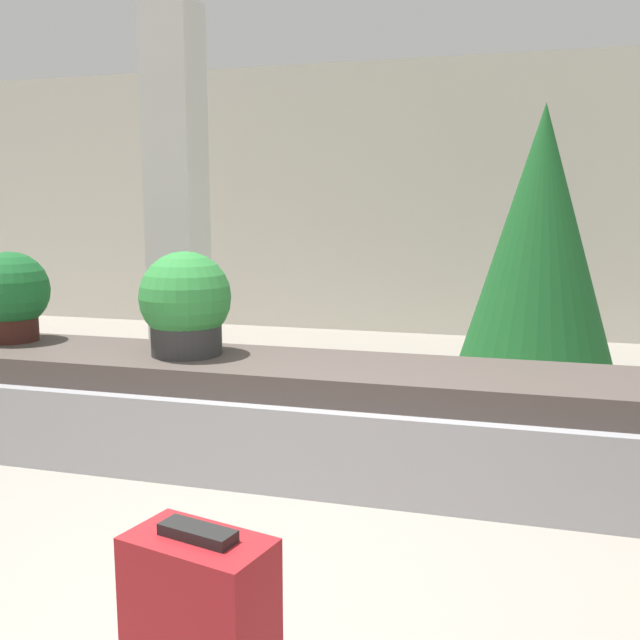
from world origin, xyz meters
name	(u,v)px	position (x,y,z in m)	size (l,w,h in m)	color
ground_plane	(191,635)	(0.00, 0.00, 0.00)	(18.00, 18.00, 0.00)	gray
back_wall	(426,199)	(0.00, 6.38, 1.60)	(18.00, 0.06, 3.20)	beige
carousel	(320,418)	(0.00, 1.73, 0.30)	(6.17, 0.96, 0.63)	#9E9EA3
pillar	(177,197)	(-1.77, 3.51, 1.60)	(0.42, 0.42, 3.20)	silver
potted_plant_0	(11,295)	(-2.16, 1.83, 0.94)	(0.51, 0.51, 0.60)	#381914
potted_plant_1	(186,304)	(-0.85, 1.74, 0.94)	(0.55, 0.55, 0.63)	#2D2D2D
decorated_tree	(540,240)	(1.24, 3.94, 1.25)	(1.27, 1.27, 2.33)	#4C331E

